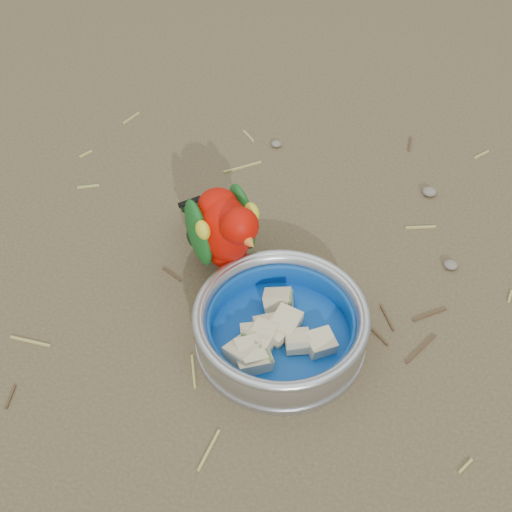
% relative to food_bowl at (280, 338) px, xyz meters
% --- Properties ---
extents(ground, '(60.00, 60.00, 0.00)m').
position_rel_food_bowl_xyz_m(ground, '(-0.02, 0.06, -0.01)').
color(ground, brown).
extents(food_bowl, '(0.22, 0.22, 0.02)m').
position_rel_food_bowl_xyz_m(food_bowl, '(0.00, 0.00, 0.00)').
color(food_bowl, '#B2B2BA').
rests_on(food_bowl, ground).
extents(bowl_wall, '(0.22, 0.22, 0.04)m').
position_rel_food_bowl_xyz_m(bowl_wall, '(0.00, 0.00, 0.03)').
color(bowl_wall, '#B2B2BA').
rests_on(bowl_wall, food_bowl).
extents(fruit_wedges, '(0.13, 0.13, 0.03)m').
position_rel_food_bowl_xyz_m(fruit_wedges, '(0.00, 0.00, 0.02)').
color(fruit_wedges, beige).
rests_on(fruit_wedges, food_bowl).
extents(lory_parrot, '(0.19, 0.20, 0.15)m').
position_rel_food_bowl_xyz_m(lory_parrot, '(-0.10, 0.10, 0.07)').
color(lory_parrot, '#BB0B02').
rests_on(lory_parrot, ground).
extents(ground_debris, '(0.90, 0.80, 0.01)m').
position_rel_food_bowl_xyz_m(ground_debris, '(-0.04, 0.12, -0.01)').
color(ground_debris, tan).
rests_on(ground_debris, ground).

